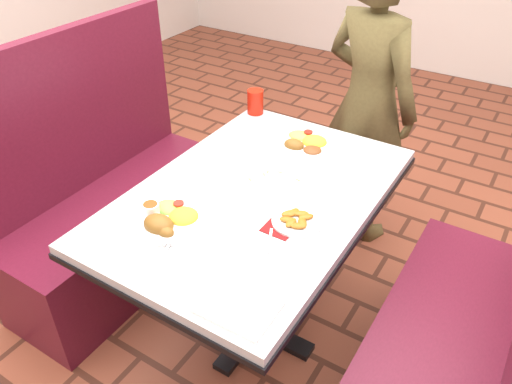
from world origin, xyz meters
TOP-DOWN VIEW (x-y plane):
  - dining_table at (0.00, 0.00)m, footprint 0.81×1.21m
  - booth_bench_left at (-0.80, 0.00)m, footprint 0.47×1.20m
  - booth_bench_right at (0.80, 0.00)m, footprint 0.47×1.20m
  - diner_person at (0.06, 0.94)m, footprint 0.63×0.51m
  - near_dinner_plate at (-0.15, -0.31)m, footprint 0.25×0.25m
  - far_dinner_plate at (-0.00, 0.39)m, footprint 0.26×0.26m
  - plantain_plate at (0.21, -0.08)m, footprint 0.17×0.17m
  - maroon_napkin at (0.18, -0.13)m, footprint 0.10×0.10m
  - spoon_utensil at (0.18, -0.21)m, footprint 0.06×0.11m
  - red_tumbler at (-0.35, 0.55)m, footprint 0.08×0.08m
  - paper_napkin at (0.25, -0.50)m, footprint 0.21×0.16m
  - knife_utensil at (-0.07, -0.32)m, footprint 0.03×0.19m
  - fork_utensil at (-0.08, -0.36)m, footprint 0.04×0.13m
  - lettuce_shreds at (0.04, 0.06)m, footprint 0.28×0.32m

SIDE VIEW (x-z plane):
  - booth_bench_left at x=-0.80m, z-range -0.26..0.92m
  - booth_bench_right at x=0.80m, z-range -0.26..0.92m
  - dining_table at x=0.00m, z-range 0.28..1.03m
  - diner_person at x=0.06m, z-range 0.00..1.49m
  - lettuce_shreds at x=0.04m, z-range 0.75..0.75m
  - maroon_napkin at x=0.18m, z-range 0.75..0.75m
  - spoon_utensil at x=0.18m, z-range 0.75..0.76m
  - paper_napkin at x=0.25m, z-range 0.75..0.76m
  - fork_utensil at x=-0.08m, z-range 0.76..0.76m
  - plantain_plate at x=0.21m, z-range 0.75..0.77m
  - knife_utensil at x=-0.07m, z-range 0.76..0.76m
  - far_dinner_plate at x=0.00m, z-range 0.74..0.81m
  - near_dinner_plate at x=-0.15m, z-range 0.74..0.82m
  - red_tumbler at x=-0.35m, z-range 0.75..0.86m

